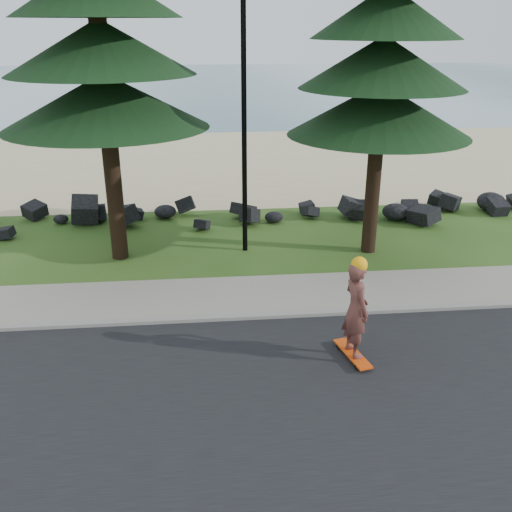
% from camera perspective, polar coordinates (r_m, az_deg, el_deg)
% --- Properties ---
extents(ground, '(160.00, 160.00, 0.00)m').
position_cam_1_polar(ground, '(13.48, -0.02, -4.41)').
color(ground, '#264B17').
rests_on(ground, ground).
extents(road, '(160.00, 7.00, 0.02)m').
position_cam_1_polar(road, '(9.70, 2.65, -16.37)').
color(road, black).
rests_on(road, ground).
extents(kerb, '(160.00, 0.20, 0.10)m').
position_cam_1_polar(kerb, '(12.67, 0.37, -6.04)').
color(kerb, gray).
rests_on(kerb, ground).
extents(sidewalk, '(160.00, 2.00, 0.08)m').
position_cam_1_polar(sidewalk, '(13.64, -0.10, -3.88)').
color(sidewalk, gray).
rests_on(sidewalk, ground).
extents(beach_sand, '(160.00, 15.00, 0.01)m').
position_cam_1_polar(beach_sand, '(27.19, -3.00, 9.46)').
color(beach_sand, tan).
rests_on(beach_sand, ground).
extents(ocean, '(160.00, 58.00, 0.01)m').
position_cam_1_polar(ocean, '(63.28, -4.67, 16.82)').
color(ocean, '#3E6877').
rests_on(ocean, ground).
extents(seawall_boulders, '(60.00, 2.40, 1.10)m').
position_cam_1_polar(seawall_boulders, '(18.63, -1.68, 3.34)').
color(seawall_boulders, black).
rests_on(seawall_boulders, ground).
extents(lamp_post, '(0.25, 0.14, 8.14)m').
position_cam_1_polar(lamp_post, '(15.34, -1.21, 15.11)').
color(lamp_post, black).
rests_on(lamp_post, ground).
extents(skateboarder, '(0.60, 1.17, 2.12)m').
position_cam_1_polar(skateboarder, '(10.91, 9.96, -5.32)').
color(skateboarder, '#DC440C').
rests_on(skateboarder, ground).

